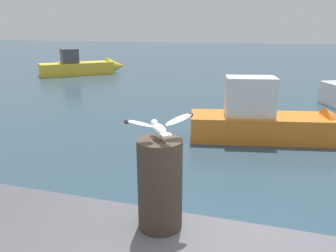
# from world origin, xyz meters

# --- Properties ---
(mooring_post) EXTENTS (0.40, 0.40, 0.83)m
(mooring_post) POSITION_xyz_m (-0.63, -0.27, 1.54)
(mooring_post) COLOR #382D23
(mooring_post) RESTS_ON harbor_quay
(seagull) EXTENTS (0.53, 0.46, 0.22)m
(seagull) POSITION_xyz_m (-0.64, -0.27, 2.07)
(seagull) COLOR tan
(seagull) RESTS_ON mooring_post
(boat_orange) EXTENTS (4.55, 1.93, 1.80)m
(boat_orange) POSITION_xyz_m (0.54, 6.00, 0.50)
(boat_orange) COLOR orange
(boat_orange) RESTS_ON ground_plane
(boat_yellow) EXTENTS (4.66, 4.43, 1.74)m
(boat_yellow) POSITION_xyz_m (-10.73, 15.84, 0.48)
(boat_yellow) COLOR yellow
(boat_yellow) RESTS_ON ground_plane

